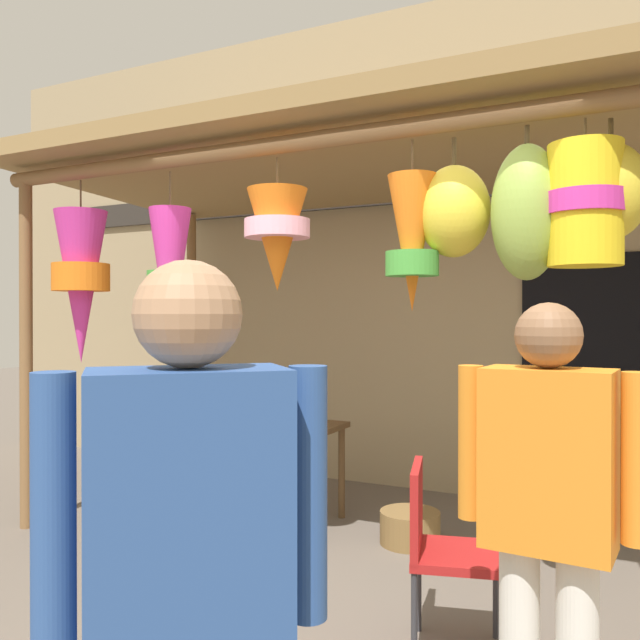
% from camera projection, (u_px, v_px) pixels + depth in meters
% --- Properties ---
extents(ground_plane, '(30.00, 30.00, 0.00)m').
position_uv_depth(ground_plane, '(329.00, 600.00, 3.50)').
color(ground_plane, '#60564C').
extents(shop_facade, '(10.28, 0.29, 4.23)m').
position_uv_depth(shop_facade, '(455.00, 247.00, 5.69)').
color(shop_facade, '#9E8966').
rests_on(shop_facade, ground_plane).
extents(market_stall_canopy, '(4.67, 2.40, 2.72)m').
position_uv_depth(market_stall_canopy, '(335.00, 190.00, 4.34)').
color(market_stall_canopy, brown).
rests_on(market_stall_canopy, ground_plane).
extents(display_table, '(1.16, 0.67, 0.72)m').
position_uv_depth(display_table, '(261.00, 434.00, 4.90)').
color(display_table, brown).
rests_on(display_table, ground_plane).
extents(flower_heap_on_table, '(0.71, 0.50, 0.12)m').
position_uv_depth(flower_heap_on_table, '(257.00, 413.00, 4.97)').
color(flower_heap_on_table, orange).
rests_on(flower_heap_on_table, display_table).
extents(folding_chair, '(0.49, 0.49, 0.84)m').
position_uv_depth(folding_chair, '(440.00, 540.00, 2.96)').
color(folding_chair, '#AD1E1E').
rests_on(folding_chair, ground_plane).
extents(wicker_basket_by_table, '(0.40, 0.40, 0.22)m').
position_uv_depth(wicker_basket_by_table, '(410.00, 528.00, 4.36)').
color(wicker_basket_by_table, brown).
rests_on(wicker_basket_by_table, ground_plane).
extents(vendor_in_orange, '(0.59, 0.25, 1.56)m').
position_uv_depth(vendor_in_orange, '(548.00, 504.00, 2.11)').
color(vendor_in_orange, silver).
rests_on(vendor_in_orange, ground_plane).
extents(customer_foreground, '(0.45, 0.44, 1.63)m').
position_uv_depth(customer_foreground, '(188.00, 588.00, 1.34)').
color(customer_foreground, '#4C8E7A').
rests_on(customer_foreground, ground_plane).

